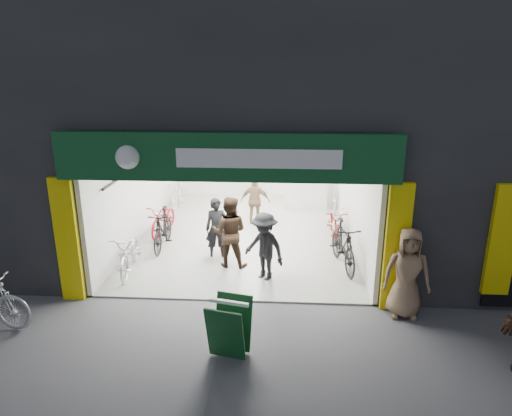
# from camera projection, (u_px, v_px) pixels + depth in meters

# --- Properties ---
(ground) EXTENTS (60.00, 60.00, 0.00)m
(ground) POSITION_uv_depth(u_px,v_px,m) (230.00, 302.00, 9.39)
(ground) COLOR #56565B
(ground) RESTS_ON ground
(building) EXTENTS (17.00, 10.27, 8.00)m
(building) POSITION_uv_depth(u_px,v_px,m) (280.00, 78.00, 12.79)
(building) COLOR #232326
(building) RESTS_ON ground
(bike_left_front) EXTENTS (0.90, 1.94, 0.98)m
(bike_left_front) POSITION_uv_depth(u_px,v_px,m) (129.00, 252.00, 10.63)
(bike_left_front) COLOR silver
(bike_left_front) RESTS_ON ground
(bike_left_midfront) EXTENTS (0.52, 1.78, 1.07)m
(bike_left_midfront) POSITION_uv_depth(u_px,v_px,m) (163.00, 229.00, 11.98)
(bike_left_midfront) COLOR black
(bike_left_midfront) RESTS_ON ground
(bike_left_midback) EXTENTS (0.79, 1.76, 0.90)m
(bike_left_midback) POSITION_uv_depth(u_px,v_px,m) (164.00, 219.00, 13.06)
(bike_left_midback) COLOR maroon
(bike_left_midback) RESTS_ON ground
(bike_left_back) EXTENTS (0.47, 1.62, 0.97)m
(bike_left_back) POSITION_uv_depth(u_px,v_px,m) (178.00, 194.00, 15.41)
(bike_left_back) COLOR silver
(bike_left_back) RESTS_ON ground
(bike_right_front) EXTENTS (0.83, 1.98, 1.15)m
(bike_right_front) POSITION_uv_depth(u_px,v_px,m) (343.00, 245.00, 10.80)
(bike_right_front) COLOR black
(bike_right_front) RESTS_ON ground
(bike_right_mid) EXTENTS (0.60, 1.69, 0.89)m
(bike_right_mid) POSITION_uv_depth(u_px,v_px,m) (334.00, 224.00, 12.68)
(bike_right_mid) COLOR maroon
(bike_right_mid) RESTS_ON ground
(bike_right_back) EXTENTS (0.62, 1.72, 1.01)m
(bike_right_back) POSITION_uv_depth(u_px,v_px,m) (334.00, 219.00, 12.84)
(bike_right_back) COLOR #B7B7BC
(bike_right_back) RESTS_ON ground
(customer_a) EXTENTS (0.62, 0.46, 1.55)m
(customer_a) POSITION_uv_depth(u_px,v_px,m) (217.00, 229.00, 11.32)
(customer_a) COLOR black
(customer_a) RESTS_ON ground
(customer_b) EXTENTS (0.89, 0.72, 1.75)m
(customer_b) POSITION_uv_depth(u_px,v_px,m) (229.00, 232.00, 10.78)
(customer_b) COLOR #342317
(customer_b) RESTS_ON ground
(customer_c) EXTENTS (1.19, 1.09, 1.60)m
(customer_c) POSITION_uv_depth(u_px,v_px,m) (264.00, 247.00, 10.11)
(customer_c) COLOR black
(customer_c) RESTS_ON ground
(customer_d) EXTENTS (0.92, 0.45, 1.51)m
(customer_d) POSITION_uv_depth(u_px,v_px,m) (255.00, 201.00, 13.69)
(customer_d) COLOR #83684C
(customer_d) RESTS_ON ground
(pedestrian_near) EXTENTS (0.91, 0.63, 1.79)m
(pedestrian_near) POSITION_uv_depth(u_px,v_px,m) (407.00, 273.00, 8.64)
(pedestrian_near) COLOR #85684D
(pedestrian_near) RESTS_ON ground
(sandwich_board) EXTENTS (0.76, 0.78, 0.98)m
(sandwich_board) POSITION_uv_depth(u_px,v_px,m) (229.00, 327.00, 7.52)
(sandwich_board) COLOR #0F3D1A
(sandwich_board) RESTS_ON ground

